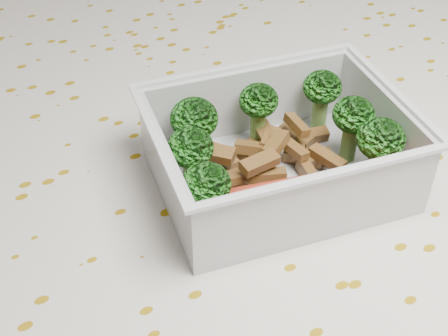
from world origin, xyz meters
TOP-DOWN VIEW (x-y plane):
  - dining_table at (0.00, 0.00)m, footprint 1.40×0.90m
  - tablecloth at (0.00, 0.00)m, footprint 1.46×0.96m
  - lunch_container at (0.03, -0.02)m, footprint 0.21×0.18m
  - broccoli_florets at (0.03, -0.01)m, footprint 0.17×0.13m
  - meat_pile at (0.04, -0.00)m, footprint 0.12×0.08m
  - sausage at (0.03, -0.06)m, footprint 0.16×0.06m

SIDE VIEW (x-z plane):
  - dining_table at x=0.00m, z-range 0.29..1.04m
  - tablecloth at x=0.00m, z-range 0.62..0.81m
  - meat_pile at x=0.04m, z-range 0.76..0.79m
  - lunch_container at x=0.03m, z-range 0.75..0.81m
  - sausage at x=0.03m, z-range 0.77..0.79m
  - broccoli_florets at x=0.03m, z-range 0.77..0.83m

